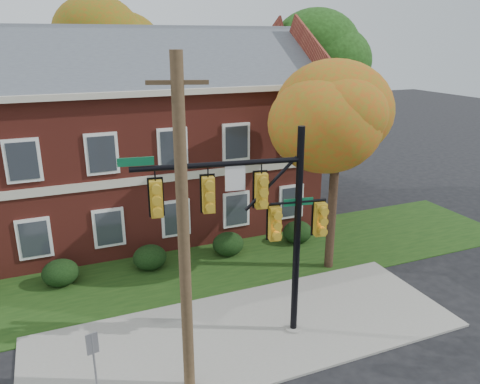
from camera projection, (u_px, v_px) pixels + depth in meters
name	position (u px, v px, depth m)	size (l,w,h in m)	color
ground	(261.00, 351.00, 14.46)	(120.00, 120.00, 0.00)	black
sidewalk	(248.00, 332.00, 15.32)	(14.00, 5.00, 0.08)	gray
grass_strip	(201.00, 267.00, 19.72)	(30.00, 6.00, 0.04)	#193811
apartment_building	(121.00, 130.00, 22.66)	(18.80, 8.80, 9.74)	maroon
hedge_left	(60.00, 273.00, 18.17)	(1.40, 1.26, 1.05)	black
hedge_center	(150.00, 257.00, 19.45)	(1.40, 1.26, 1.05)	black
hedge_right	(228.00, 244.00, 20.72)	(1.40, 1.26, 1.05)	black
hedge_far_right	(297.00, 232.00, 21.99)	(1.40, 1.26, 1.05)	black
tree_near_right	(346.00, 109.00, 17.66)	(4.50, 4.25, 8.58)	black
tree_right_rear	(317.00, 58.00, 26.54)	(6.30, 5.95, 10.62)	black
tree_far_rear	(118.00, 44.00, 28.82)	(6.84, 6.46, 11.52)	black
traffic_signal	(259.00, 215.00, 13.83)	(6.07, 1.11, 6.82)	gray
utility_pole	(184.00, 237.00, 11.48)	(1.36, 0.54, 8.97)	#463520
sign_post	(94.00, 356.00, 11.99)	(0.31, 0.10, 2.12)	slate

